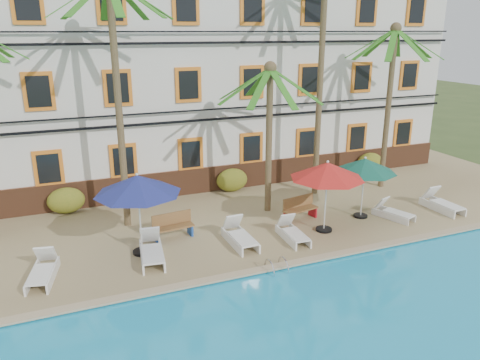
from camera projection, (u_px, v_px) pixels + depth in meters
name	position (u px, v px, depth m)	size (l,w,h in m)	color
ground	(291.00, 257.00, 16.23)	(100.00, 100.00, 0.00)	#384C23
pool_deck	(237.00, 206.00, 20.60)	(30.00, 12.00, 0.25)	tan
pool_coping	(304.00, 261.00, 15.35)	(30.00, 0.35, 0.06)	tan
hotel_building	(200.00, 75.00, 23.39)	(25.40, 6.44, 10.22)	silver
palm_b	(116.00, 73.00, 16.50)	(4.27, 4.27, 9.19)	brown
palm_c	(269.00, 116.00, 18.54)	(4.27, 4.27, 6.13)	brown
palm_d	(322.00, 52.00, 19.90)	(4.27, 4.27, 10.22)	brown
palm_e	(390.00, 84.00, 21.32)	(4.27, 4.27, 7.59)	brown
shrub_left	(66.00, 200.00, 19.30)	(1.50, 0.90, 1.10)	#255117
shrub_mid	(232.00, 180.00, 21.94)	(1.50, 0.90, 1.10)	#255117
shrub_right	(370.00, 163.00, 24.74)	(1.50, 0.90, 1.10)	#255117
umbrella_blue	(138.00, 185.00, 15.22)	(2.87, 2.87, 2.86)	black
umbrella_red	(327.00, 171.00, 17.04)	(2.77, 2.77, 2.76)	black
umbrella_green	(365.00, 166.00, 18.42)	(2.54, 2.54, 2.54)	black
lounger_a	(43.00, 271.00, 14.21)	(1.04, 1.96, 0.88)	white
lounger_b	(152.00, 251.00, 15.44)	(0.99, 2.11, 0.96)	white
lounger_c	(239.00, 236.00, 16.58)	(0.74, 1.99, 0.94)	white
lounger_d	(292.00, 232.00, 16.93)	(0.71, 1.80, 0.84)	white
lounger_e	(393.00, 212.00, 18.87)	(1.11, 1.76, 0.79)	white
lounger_f	(441.00, 203.00, 19.72)	(0.75, 1.96, 0.92)	white
bench_left	(173.00, 226.00, 17.03)	(1.54, 0.63, 0.93)	olive
bench_right	(299.00, 208.00, 18.72)	(1.56, 0.75, 0.93)	olive
pool_ladder	(277.00, 269.00, 14.90)	(0.54, 0.74, 0.74)	silver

